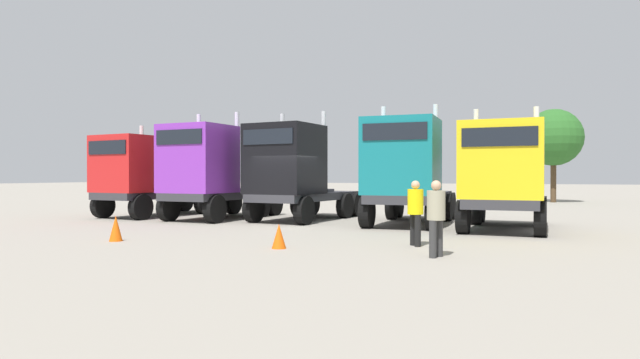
# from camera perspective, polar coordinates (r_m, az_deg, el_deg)

# --- Properties ---
(ground) EXTENTS (200.00, 200.00, 0.00)m
(ground) POSITION_cam_1_polar(r_m,az_deg,el_deg) (19.63, -3.75, -4.81)
(ground) COLOR gray
(semi_truck_red) EXTENTS (3.07, 6.38, 4.03)m
(semi_truck_red) POSITION_cam_1_polar(r_m,az_deg,el_deg) (24.55, -18.01, 0.47)
(semi_truck_red) COLOR #333338
(semi_truck_red) RESTS_ON ground
(semi_truck_purple) EXTENTS (2.74, 5.77, 4.34)m
(semi_truck_purple) POSITION_cam_1_polar(r_m,az_deg,el_deg) (22.12, -11.73, 0.82)
(semi_truck_purple) COLOR #333338
(semi_truck_purple) RESTS_ON ground
(semi_truck_black) EXTENTS (2.99, 6.03, 4.31)m
(semi_truck_black) POSITION_cam_1_polar(r_m,az_deg,el_deg) (21.10, -2.87, 0.83)
(semi_truck_black) COLOR #333338
(semi_truck_black) RESTS_ON ground
(semi_truck_teal) EXTENTS (2.86, 6.37, 4.33)m
(semi_truck_teal) POSITION_cam_1_polar(r_m,az_deg,el_deg) (19.37, 8.98, 0.84)
(semi_truck_teal) COLOR #333338
(semi_truck_teal) RESTS_ON ground
(semi_truck_yellow) EXTENTS (2.59, 5.73, 4.03)m
(semi_truck_yellow) POSITION_cam_1_polar(r_m,az_deg,el_deg) (18.22, 18.68, 0.49)
(semi_truck_yellow) COLOR #333338
(semi_truck_yellow) RESTS_ON ground
(visitor_in_hivis) EXTENTS (0.56, 0.56, 1.67)m
(visitor_in_hivis) POSITION_cam_1_polar(r_m,az_deg,el_deg) (14.03, 9.98, -2.98)
(visitor_in_hivis) COLOR black
(visitor_in_hivis) RESTS_ON ground
(visitor_with_camera) EXTENTS (0.51, 0.51, 1.69)m
(visitor_with_camera) POSITION_cam_1_polar(r_m,az_deg,el_deg) (12.20, 12.07, -3.43)
(visitor_with_camera) COLOR #323232
(visitor_with_camera) RESTS_ON ground
(traffic_cone_near) EXTENTS (0.36, 0.36, 0.70)m
(traffic_cone_near) POSITION_cam_1_polar(r_m,az_deg,el_deg) (15.89, -20.63, -4.82)
(traffic_cone_near) COLOR #F2590C
(traffic_cone_near) RESTS_ON ground
(traffic_cone_mid) EXTENTS (0.36, 0.36, 0.61)m
(traffic_cone_mid) POSITION_cam_1_polar(r_m,az_deg,el_deg) (13.45, -4.33, -5.95)
(traffic_cone_mid) COLOR #F2590C
(traffic_cone_mid) RESTS_ON ground
(oak_far_left) EXTENTS (3.18, 3.18, 5.74)m
(oak_far_left) POSITION_cam_1_polar(r_m,az_deg,el_deg) (41.46, -1.48, 3.67)
(oak_far_left) COLOR #4C3823
(oak_far_left) RESTS_ON ground
(oak_far_centre) EXTENTS (3.23, 3.23, 5.62)m
(oak_far_centre) POSITION_cam_1_polar(r_m,az_deg,el_deg) (38.93, 7.77, 3.66)
(oak_far_centre) COLOR #4C3823
(oak_far_centre) RESTS_ON ground
(oak_far_right) EXTENTS (3.76, 3.76, 6.18)m
(oak_far_right) POSITION_cam_1_polar(r_m,az_deg,el_deg) (39.20, 23.29, 4.05)
(oak_far_right) COLOR #4C3823
(oak_far_right) RESTS_ON ground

